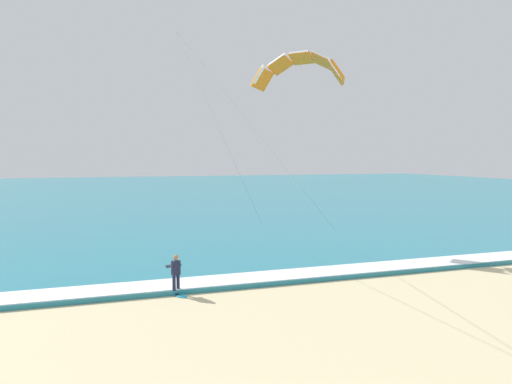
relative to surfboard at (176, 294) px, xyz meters
name	(u,v)px	position (x,y,z in m)	size (l,w,h in m)	color
sea	(110,192)	(-1.85, 59.86, 0.07)	(200.00, 120.00, 0.20)	teal
surf_foam	(129,288)	(-1.85, 0.86, 0.19)	(200.00, 1.85, 0.04)	white
surfboard	(176,294)	(0.00, 0.00, 0.00)	(0.99, 1.45, 0.09)	#239EC6
kitesurfer	(176,272)	(-0.01, 0.02, 0.91)	(0.66, 0.66, 1.69)	#191E38
kite_primary	(299,67)	(9.32, 8.71, 11.49)	(11.40, 10.73, 11.32)	orange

